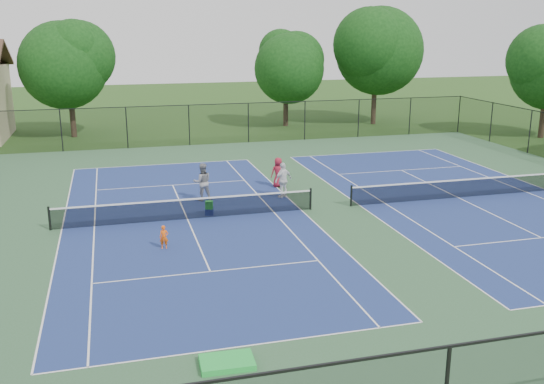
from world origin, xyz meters
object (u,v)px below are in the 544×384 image
object	(u,v)px
tree_back_c	(286,63)
ball_crate	(209,212)
ball_hopper	(209,205)
bystander_c	(278,172)
tree_back_d	(376,47)
instructor	(202,182)
child_player	(164,237)
bystander_a	(283,180)
tree_back_a	(68,60)

from	to	relation	value
tree_back_c	ball_crate	world-z (taller)	tree_back_c
ball_crate	ball_hopper	distance (m)	0.34
bystander_c	tree_back_d	bearing A→B (deg)	-129.89
instructor	child_player	bearing A→B (deg)	68.75
instructor	bystander_a	bearing A→B (deg)	172.90
child_player	bystander_c	size ratio (longest dim) A/B	0.58
tree_back_d	bystander_c	distance (m)	24.93
tree_back_c	ball_crate	size ratio (longest dim) A/B	22.89
ball_crate	ball_hopper	size ratio (longest dim) A/B	0.98
child_player	instructor	xyz separation A→B (m)	(2.54, 6.49, 0.49)
tree_back_d	bystander_c	size ratio (longest dim) A/B	6.29
tree_back_a	tree_back_d	world-z (taller)	tree_back_d
tree_back_a	bystander_c	size ratio (longest dim) A/B	5.55
ball_crate	tree_back_c	bearing A→B (deg)	66.07
instructor	bystander_a	xyz separation A→B (m)	(4.10, -0.52, -0.04)
tree_back_a	child_player	world-z (taller)	tree_back_a
instructor	bystander_a	distance (m)	4.13
child_player	tree_back_c	bearing A→B (deg)	72.38
bystander_a	bystander_c	distance (m)	2.17
ball_crate	ball_hopper	world-z (taller)	ball_hopper
instructor	bystander_c	world-z (taller)	instructor
tree_back_a	instructor	distance (m)	22.82
child_player	bystander_c	xyz separation A→B (m)	(6.98, 8.11, 0.35)
child_player	bystander_a	distance (m)	8.94
tree_back_a	ball_crate	xyz separation A→B (m)	(7.08, -23.60, -5.89)
tree_back_a	instructor	world-z (taller)	tree_back_a
child_player	ball_hopper	world-z (taller)	child_player
tree_back_a	bystander_a	world-z (taller)	tree_back_a
tree_back_c	instructor	distance (m)	24.99
instructor	bystander_c	xyz separation A→B (m)	(4.43, 1.62, -0.14)
bystander_a	ball_crate	world-z (taller)	bystander_a
child_player	instructor	world-z (taller)	instructor
bystander_a	child_player	bearing A→B (deg)	15.76
child_player	bystander_c	world-z (taller)	bystander_c
ball_hopper	tree_back_a	bearing A→B (deg)	106.71
child_player	ball_hopper	size ratio (longest dim) A/B	2.55
instructor	ball_hopper	bearing A→B (deg)	88.19
tree_back_a	bystander_c	bearing A→B (deg)	-59.17
child_player	ball_crate	distance (m)	4.67
tree_back_d	ball_hopper	size ratio (longest dim) A/B	27.72
ball_hopper	instructor	bearing A→B (deg)	88.03
bystander_c	bystander_a	bearing A→B (deg)	77.75
child_player	tree_back_d	bearing A→B (deg)	59.68
ball_crate	bystander_a	bearing A→B (deg)	25.65
tree_back_d	ball_hopper	distance (m)	30.90
tree_back_d	tree_back_a	bearing A→B (deg)	-180.00
tree_back_a	child_player	distance (m)	28.49
tree_back_c	instructor	world-z (taller)	tree_back_c
ball_crate	instructor	bearing A→B (deg)	88.03
ball_hopper	bystander_c	bearing A→B (deg)	42.59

